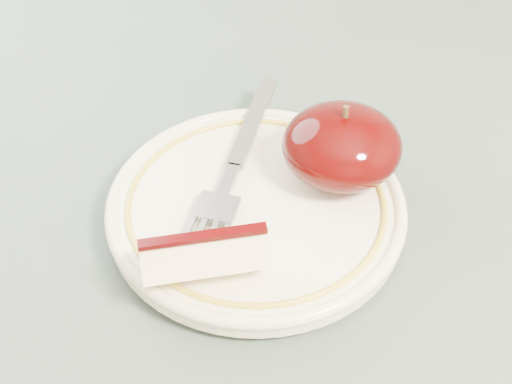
{
  "coord_description": "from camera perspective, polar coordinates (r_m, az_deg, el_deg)",
  "views": [
    {
      "loc": [
        -0.0,
        -0.25,
        1.1
      ],
      "look_at": [
        0.01,
        0.08,
        0.78
      ],
      "focal_mm": 50.0,
      "sensor_mm": 36.0,
      "label": 1
    }
  ],
  "objects": [
    {
      "name": "plate",
      "position": [
        0.47,
        -0.0,
        -1.21
      ],
      "size": [
        0.2,
        0.2,
        0.02
      ],
      "color": "white",
      "rests_on": "table"
    },
    {
      "name": "apple_wedge",
      "position": [
        0.42,
        -4.14,
        -5.12
      ],
      "size": [
        0.08,
        0.04,
        0.04
      ],
      "rotation": [
        0.0,
        0.0,
        0.17
      ],
      "color": "beige",
      "rests_on": "plate"
    },
    {
      "name": "apple_half",
      "position": [
        0.48,
        6.88,
        3.69
      ],
      "size": [
        0.08,
        0.08,
        0.06
      ],
      "color": "black",
      "rests_on": "plate"
    },
    {
      "name": "fork",
      "position": [
        0.49,
        -1.81,
        1.96
      ],
      "size": [
        0.07,
        0.2,
        0.0
      ],
      "rotation": [
        0.0,
        0.0,
        1.29
      ],
      "color": "gray",
      "rests_on": "plate"
    }
  ]
}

